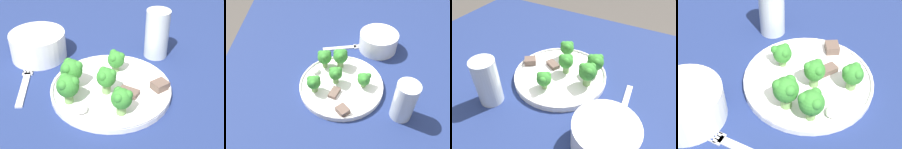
{
  "view_description": "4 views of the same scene",
  "coord_description": "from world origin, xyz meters",
  "views": [
    {
      "loc": [
        0.07,
        -0.63,
        1.15
      ],
      "look_at": [
        0.06,
        -0.09,
        0.78
      ],
      "focal_mm": 50.0,
      "sensor_mm": 36.0,
      "label": 1
    },
    {
      "loc": [
        0.52,
        -0.11,
        1.25
      ],
      "look_at": [
        0.04,
        -0.09,
        0.76
      ],
      "focal_mm": 35.0,
      "sensor_mm": 36.0,
      "label": 2
    },
    {
      "loc": [
        -0.19,
        0.33,
        1.14
      ],
      "look_at": [
        0.03,
        -0.06,
        0.76
      ],
      "focal_mm": 35.0,
      "sensor_mm": 36.0,
      "label": 3
    },
    {
      "loc": [
        -0.35,
        -0.29,
        1.18
      ],
      "look_at": [
        0.03,
        -0.06,
        0.76
      ],
      "focal_mm": 50.0,
      "sensor_mm": 36.0,
      "label": 4
    }
  ],
  "objects": [
    {
      "name": "meat_slice_front_slice",
      "position": [
        0.1,
        -0.11,
        0.74
      ],
      "size": [
        0.05,
        0.04,
        0.01
      ],
      "color": "brown",
      "rests_on": "dinner_plate"
    },
    {
      "name": "meat_slice_middle_slice",
      "position": [
        0.16,
        -0.08,
        0.74
      ],
      "size": [
        0.04,
        0.04,
        0.02
      ],
      "color": "brown",
      "rests_on": "dinner_plate"
    },
    {
      "name": "sauce_dollop",
      "position": [
        0.0,
        -0.16,
        0.74
      ],
      "size": [
        0.03,
        0.03,
        0.02
      ],
      "color": "white",
      "rests_on": "dinner_plate"
    },
    {
      "name": "dinner_plate",
      "position": [
        0.06,
        -0.08,
        0.73
      ],
      "size": [
        0.26,
        0.26,
        0.02
      ],
      "color": "white",
      "rests_on": "table"
    },
    {
      "name": "broccoli_floret_front_left",
      "position": [
        0.08,
        -0.17,
        0.77
      ],
      "size": [
        0.04,
        0.04,
        0.06
      ],
      "color": "#709E56",
      "rests_on": "dinner_plate"
    },
    {
      "name": "broccoli_floret_back_left",
      "position": [
        0.07,
        -0.01,
        0.77
      ],
      "size": [
        0.04,
        0.04,
        0.05
      ],
      "color": "#709E56",
      "rests_on": "dinner_plate"
    },
    {
      "name": "table",
      "position": [
        0.0,
        0.0,
        0.63
      ],
      "size": [
        1.26,
        1.0,
        0.72
      ],
      "color": "navy",
      "rests_on": "ground_plane"
    },
    {
      "name": "broccoli_floret_center_back",
      "position": [
        -0.03,
        -0.13,
        0.78
      ],
      "size": [
        0.05,
        0.05,
        0.06
      ],
      "color": "#709E56",
      "rests_on": "dinner_plate"
    },
    {
      "name": "broccoli_floret_center_left",
      "position": [
        0.05,
        -0.1,
        0.77
      ],
      "size": [
        0.04,
        0.04,
        0.06
      ],
      "color": "#709E56",
      "rests_on": "dinner_plate"
    },
    {
      "name": "cream_bowl",
      "position": [
        -0.13,
        0.06,
        0.76
      ],
      "size": [
        0.14,
        0.14,
        0.07
      ],
      "color": "white",
      "rests_on": "table"
    },
    {
      "name": "fork",
      "position": [
        -0.14,
        -0.06,
        0.73
      ],
      "size": [
        0.04,
        0.18,
        0.0
      ],
      "color": "silver",
      "rests_on": "table"
    },
    {
      "name": "drinking_glass",
      "position": [
        0.17,
        0.08,
        0.78
      ],
      "size": [
        0.06,
        0.06,
        0.12
      ],
      "color": "silver",
      "rests_on": "table"
    },
    {
      "name": "broccoli_floret_near_rim_left",
      "position": [
        -0.03,
        -0.08,
        0.78
      ],
      "size": [
        0.05,
        0.05,
        0.07
      ],
      "color": "#709E56",
      "rests_on": "dinner_plate"
    }
  ]
}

